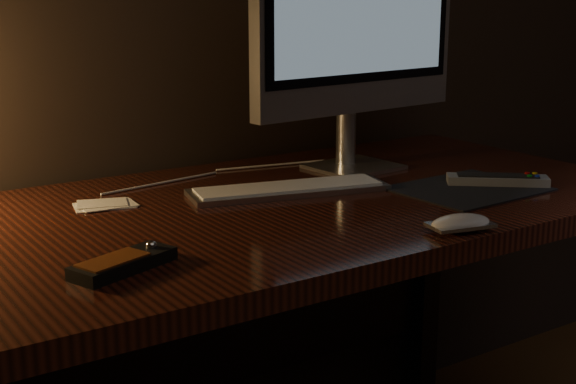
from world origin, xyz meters
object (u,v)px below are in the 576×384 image
keyboard (289,189)px  tv_remote (497,180)px  mouse (460,226)px  desk (240,260)px  monitor (359,11)px  media_remote (123,263)px

keyboard → tv_remote: (0.39, -0.19, 0.00)m
keyboard → mouse: (0.09, -0.38, 0.00)m
desk → keyboard: bearing=-13.4°
desk → monitor: (0.35, 0.07, 0.48)m
monitor → tv_remote: 0.46m
desk → monitor: size_ratio=2.73×
desk → monitor: bearing=11.9°
media_remote → desk: bearing=18.0°
keyboard → tv_remote: bearing=-12.3°
desk → tv_remote: size_ratio=8.47×
desk → tv_remote: 0.55m
keyboard → media_remote: bearing=-137.7°
mouse → media_remote: bearing=178.6°
keyboard → tv_remote: 0.43m
keyboard → monitor: bearing=35.2°
desk → keyboard: keyboard is taller
mouse → media_remote: media_remote is taller
desk → mouse: size_ratio=14.84×
monitor → keyboard: 0.43m
monitor → mouse: (-0.15, -0.48, -0.34)m
mouse → tv_remote: tv_remote is taller
desk → monitor: 0.59m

